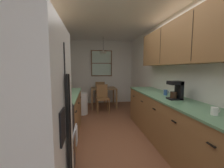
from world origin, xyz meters
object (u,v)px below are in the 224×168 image
Objects in this scene: stove_range at (47,145)px; trash_bin at (82,104)px; refrigerator at (20,143)px; dining_table at (104,91)px; dining_chair_near at (103,97)px; mug_by_coffeemaker at (166,92)px; microwave_over_range at (31,46)px; storage_canister at (53,96)px; coffee_maker at (176,90)px; dining_chair_far at (100,91)px; table_serving_bowl at (105,87)px; mug_spare at (215,111)px.

stove_range is 1.64× the size of trash_bin.
refrigerator reaches higher than dining_table.
dining_chair_near is 2.36m from mug_by_coffeemaker.
microwave_over_range is 3.29m from dining_chair_near.
stove_range is 0.71m from storage_canister.
dining_table is at bearing 107.83° from coffee_maker.
trash_bin is 3.29× the size of storage_canister.
stove_range is at bearing 92.42° from refrigerator.
refrigerator is 1.93× the size of dining_table.
mug_by_coffeemaker is (2.14, 0.83, -0.73)m from microwave_over_range.
dining_chair_far reaches higher than table_serving_bowl.
trash_bin is at bearing 85.61° from refrigerator.
refrigerator reaches higher than table_serving_bowl.
storage_canister reaches higher than trash_bin.
refrigerator is at bearing -78.67° from microwave_over_range.
mug_by_coffeemaker is at bearing 37.70° from refrigerator.
mug_spare is (1.95, -0.41, 0.47)m from stove_range.
stove_range reaches higher than dining_chair_near.
dining_chair_near is 0.72m from table_serving_bowl.
mug_by_coffeemaker is at bearing -71.49° from dining_chair_far.
microwave_over_range is at bearing -168.48° from coffee_maker.
coffee_maker is 2.84× the size of mug_by_coffeemaker.
trash_bin is at bearing 81.47° from microwave_over_range.
stove_range is 1.21× the size of dining_table.
coffee_maker is 0.41m from mug_by_coffeemaker.
microwave_over_range is 0.83m from storage_canister.
mug_spare reaches higher than dining_chair_near.
dining_chair_near is at bearing 117.75° from mug_by_coffeemaker.
refrigerator is at bearing -149.80° from coffee_maker.
table_serving_bowl is at bearing 70.22° from storage_canister.
coffee_maker reaches higher than dining_table.
coffee_maker is (2.01, -0.03, 0.06)m from storage_canister.
coffee_maker is (1.06, -2.45, 0.56)m from dining_chair_near.
dining_chair_near is 4.26× the size of table_serving_bowl.
refrigerator is 4.40m from table_serving_bowl.
stove_range is 5.21× the size of table_serving_bowl.
microwave_over_range is 2.41m from mug_by_coffeemaker.
stove_range is 1.90× the size of microwave_over_range.
mug_by_coffeemaker is at bearing 22.17° from stove_range.
dining_table is at bearing 73.31° from stove_range.
dining_chair_near and dining_chair_far have the same top height.
mug_spare is at bearing 9.01° from refrigerator.
dining_table is 1.08m from trash_bin.
table_serving_bowl is (-0.91, 3.11, -0.31)m from coffee_maker.
storage_canister reaches higher than dining_chair_far.
dining_chair_near is at bearing 13.76° from trash_bin.
stove_range is 9.78× the size of mug_spare.
microwave_over_range is 2.74× the size of table_serving_bowl.
trash_bin is at bearing 117.78° from mug_spare.
mug_spare reaches higher than dining_table.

